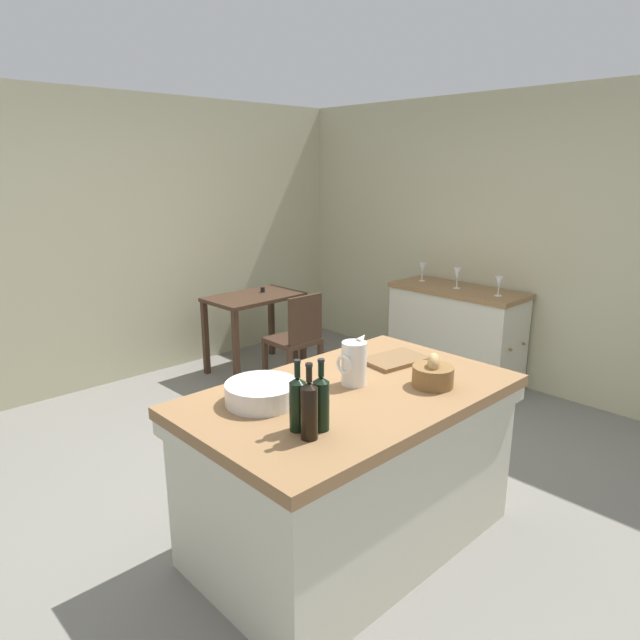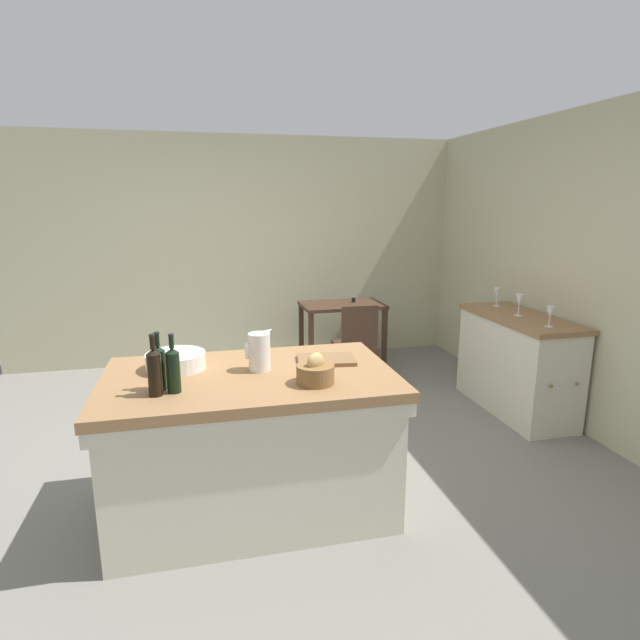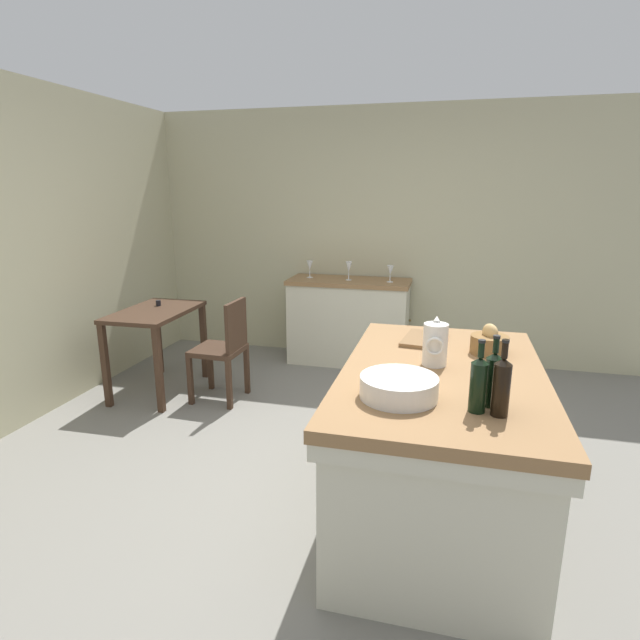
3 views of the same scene
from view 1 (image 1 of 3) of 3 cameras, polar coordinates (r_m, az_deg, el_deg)
The scene contains 17 objects.
ground_plane at distance 3.76m, azimuth -1.48°, elevation -16.10°, with size 6.76×6.76×0.00m, color slate.
wall_back at distance 5.47m, azimuth -20.31°, elevation 7.43°, with size 5.32×0.12×2.60m, color #B7B28E.
wall_right at distance 5.35m, azimuth 19.72°, elevation 7.32°, with size 0.12×5.20×2.60m, color #B7B28E.
island_table at distance 3.04m, azimuth 3.14°, elevation -14.14°, with size 1.69×1.03×0.87m.
side_cabinet at distance 5.43m, azimuth 13.54°, elevation -1.36°, with size 0.52×1.26×0.88m.
writing_desk at distance 5.51m, azimuth -6.67°, elevation 1.24°, with size 0.91×0.58×0.81m.
wooden_chair at distance 5.03m, azimuth -2.39°, elevation -1.85°, with size 0.41×0.41×0.89m.
pitcher at distance 2.89m, azimuth 3.45°, elevation -4.35°, with size 0.17×0.13×0.27m.
wash_bowl at distance 2.71m, azimuth -5.90°, elevation -7.35°, with size 0.35×0.35×0.10m, color silver.
bread_basket at distance 2.94m, azimuth 11.38°, elevation -5.43°, with size 0.21×0.21×0.18m.
cutting_board at distance 3.28m, azimuth 7.62°, elevation -4.00°, with size 0.36×0.24×0.02m, color brown.
wine_bottle_dark at distance 2.40m, azimuth 0.11°, elevation -8.26°, with size 0.07×0.07×0.32m.
wine_bottle_amber at distance 2.40m, azimuth -2.28°, elevation -8.33°, with size 0.07×0.07×0.32m.
wine_bottle_green at distance 2.32m, azimuth -1.10°, elevation -8.97°, with size 0.07×0.07×0.33m.
wine_glass_far_left at distance 5.06m, azimuth 17.69°, elevation 3.62°, with size 0.07×0.07×0.17m.
wine_glass_left at distance 5.28m, azimuth 13.76°, elevation 4.53°, with size 0.07×0.07×0.19m.
wine_glass_middle at distance 5.55m, azimuth 10.35°, elevation 5.14°, with size 0.07×0.07×0.18m.
Camera 1 is at (-2.14, -2.39, 1.96)m, focal length 31.56 mm.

